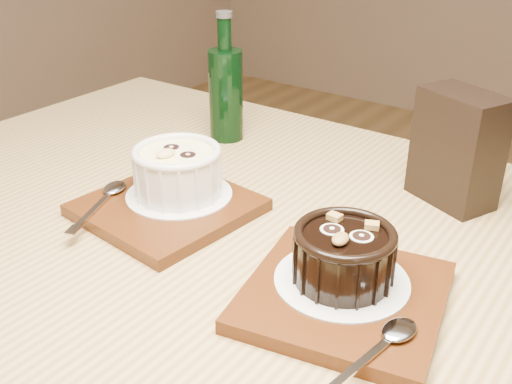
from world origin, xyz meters
TOP-DOWN VIEW (x-y plane):
  - table at (0.11, -0.11)m, footprint 1.20×0.80m
  - tray_left at (-0.04, -0.10)m, footprint 0.20×0.20m
  - doily_left at (-0.04, -0.08)m, footprint 0.13×0.13m
  - ramekin_white at (-0.04, -0.08)m, footprint 0.11×0.11m
  - spoon_left at (-0.10, -0.15)m, footprint 0.08×0.13m
  - tray_right at (0.21, -0.13)m, footprint 0.21×0.21m
  - doily_right at (0.21, -0.12)m, footprint 0.13×0.13m
  - ramekin_dark at (0.21, -0.12)m, footprint 0.10×0.10m
  - spoon_right at (0.28, -0.19)m, footprint 0.05×0.14m
  - condiment_stand at (0.22, 0.13)m, footprint 0.12×0.10m
  - green_bottle at (-0.14, 0.13)m, footprint 0.05×0.05m

SIDE VIEW (x-z plane):
  - table at x=0.11m, z-range 0.28..1.03m
  - tray_left at x=-0.04m, z-range 0.75..0.76m
  - tray_right at x=0.21m, z-range 0.75..0.76m
  - doily_left at x=-0.04m, z-range 0.77..0.77m
  - doily_right at x=0.21m, z-range 0.77..0.77m
  - spoon_left at x=-0.10m, z-range 0.77..0.77m
  - spoon_right at x=0.28m, z-range 0.77..0.77m
  - ramekin_dark at x=0.21m, z-range 0.77..0.83m
  - ramekin_white at x=-0.04m, z-range 0.77..0.83m
  - condiment_stand at x=0.22m, z-range 0.75..0.89m
  - green_bottle at x=-0.14m, z-range 0.73..0.92m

